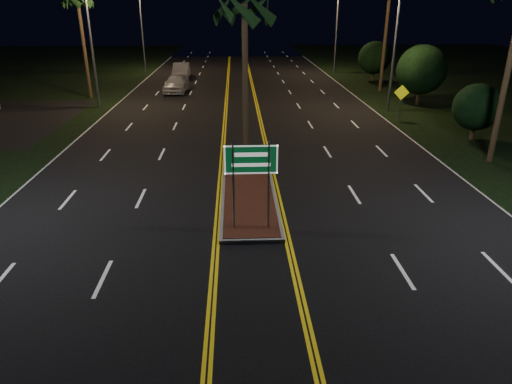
{
  "coord_description": "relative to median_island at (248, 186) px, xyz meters",
  "views": [
    {
      "loc": [
        -0.49,
        -11.64,
        7.54
      ],
      "look_at": [
        0.13,
        1.89,
        1.9
      ],
      "focal_mm": 32.0,
      "sensor_mm": 36.0,
      "label": 1
    }
  ],
  "objects": [
    {
      "name": "shrub_near",
      "position": [
        13.5,
        7.0,
        1.86
      ],
      "size": [
        2.7,
        2.7,
        3.3
      ],
      "color": "#382819",
      "rests_on": "ground"
    },
    {
      "name": "shrub_far",
      "position": [
        13.8,
        29.0,
        2.25
      ],
      "size": [
        3.24,
        3.24,
        3.96
      ],
      "color": "#382819",
      "rests_on": "ground"
    },
    {
      "name": "streetlight_left_mid",
      "position": [
        -10.61,
        17.0,
        5.57
      ],
      "size": [
        1.91,
        0.44,
        9.0
      ],
      "color": "gray",
      "rests_on": "ground"
    },
    {
      "name": "car_far",
      "position": [
        -6.22,
        31.82,
        0.83
      ],
      "size": [
        2.52,
        5.54,
        1.82
      ],
      "primitive_type": "imported",
      "rotation": [
        0.0,
        0.0,
        0.03
      ],
      "color": "silver",
      "rests_on": "ground"
    },
    {
      "name": "shrub_mid",
      "position": [
        14.0,
        17.0,
        2.64
      ],
      "size": [
        3.78,
        3.78,
        4.62
      ],
      "color": "#382819",
      "rests_on": "ground"
    },
    {
      "name": "streetlight_right_far",
      "position": [
        10.61,
        35.0,
        5.57
      ],
      "size": [
        1.91,
        0.44,
        9.0
      ],
      "color": "gray",
      "rests_on": "ground"
    },
    {
      "name": "car_near",
      "position": [
        -5.79,
        23.47,
        0.84
      ],
      "size": [
        2.76,
        5.7,
        1.85
      ],
      "primitive_type": "imported",
      "rotation": [
        0.0,
        0.0,
        -0.07
      ],
      "color": "silver",
      "rests_on": "ground"
    },
    {
      "name": "warning_sign",
      "position": [
        10.8,
        11.98,
        1.48
      ],
      "size": [
        1.01,
        0.12,
        2.42
      ],
      "rotation": [
        0.0,
        0.0,
        -0.09
      ],
      "color": "gray",
      "rests_on": "ground"
    },
    {
      "name": "ground",
      "position": [
        0.0,
        -7.0,
        -0.08
      ],
      "size": [
        120.0,
        120.0,
        0.0
      ],
      "primitive_type": "plane",
      "color": "black",
      "rests_on": "ground"
    },
    {
      "name": "highway_sign",
      "position": [
        0.0,
        -4.2,
        2.32
      ],
      "size": [
        1.8,
        0.08,
        3.2
      ],
      "color": "gray",
      "rests_on": "ground"
    },
    {
      "name": "streetlight_left_far",
      "position": [
        -10.61,
        37.0,
        5.57
      ],
      "size": [
        1.91,
        0.44,
        9.0
      ],
      "color": "gray",
      "rests_on": "ground"
    },
    {
      "name": "median_island",
      "position": [
        0.0,
        0.0,
        0.0
      ],
      "size": [
        2.25,
        10.25,
        0.17
      ],
      "color": "gray",
      "rests_on": "ground"
    },
    {
      "name": "palm_median",
      "position": [
        0.0,
        3.5,
        7.19
      ],
      "size": [
        2.4,
        2.4,
        8.3
      ],
      "color": "#382819",
      "rests_on": "ground"
    },
    {
      "name": "palm_left_far",
      "position": [
        -12.8,
        21.0,
        7.66
      ],
      "size": [
        2.4,
        2.4,
        8.8
      ],
      "color": "#382819",
      "rests_on": "ground"
    },
    {
      "name": "streetlight_right_mid",
      "position": [
        10.61,
        15.0,
        5.57
      ],
      "size": [
        1.91,
        0.44,
        9.0
      ],
      "color": "gray",
      "rests_on": "ground"
    }
  ]
}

